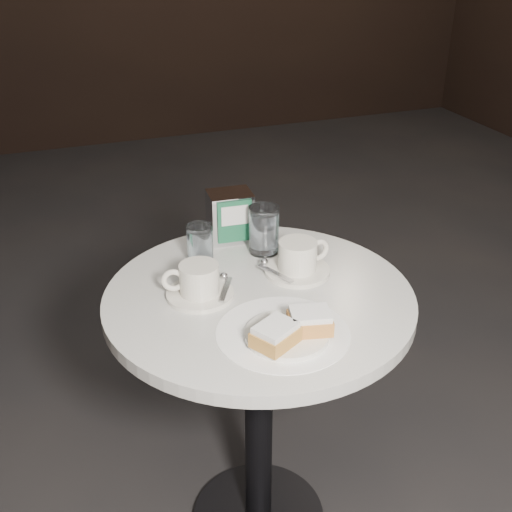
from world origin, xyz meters
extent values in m
cylinder|color=black|center=(0.00, 0.00, 0.36)|extent=(0.07, 0.07, 0.70)
cylinder|color=silver|center=(0.00, 0.00, 0.73)|extent=(0.70, 0.70, 0.03)
cylinder|color=white|center=(-0.01, -0.16, 0.75)|extent=(0.32, 0.32, 0.00)
cylinder|color=silver|center=(-0.01, -0.18, 0.75)|extent=(0.20, 0.20, 0.01)
cube|color=#C3893C|center=(-0.04, -0.21, 0.77)|extent=(0.11, 0.10, 0.03)
cube|color=white|center=(-0.04, -0.21, 0.80)|extent=(0.10, 0.09, 0.01)
cube|color=#D48A41|center=(0.04, -0.19, 0.77)|extent=(0.10, 0.08, 0.03)
cube|color=white|center=(0.04, -0.19, 0.80)|extent=(0.09, 0.08, 0.01)
cylinder|color=silver|center=(-0.13, 0.03, 0.75)|extent=(0.18, 0.18, 0.01)
cylinder|color=silver|center=(-0.13, 0.03, 0.79)|extent=(0.11, 0.11, 0.07)
cylinder|color=brown|center=(-0.13, 0.03, 0.82)|extent=(0.10, 0.10, 0.00)
torus|color=silver|center=(-0.18, 0.05, 0.79)|extent=(0.06, 0.02, 0.05)
cube|color=#BCBCC1|center=(-0.07, 0.02, 0.76)|extent=(0.06, 0.10, 0.00)
sphere|color=silver|center=(-0.06, 0.07, 0.76)|extent=(0.02, 0.02, 0.02)
cylinder|color=silver|center=(0.12, 0.06, 0.75)|extent=(0.18, 0.18, 0.01)
cylinder|color=white|center=(0.12, 0.06, 0.79)|extent=(0.10, 0.10, 0.07)
cylinder|color=#946F51|center=(0.12, 0.06, 0.82)|extent=(0.09, 0.09, 0.00)
torus|color=white|center=(0.18, 0.07, 0.79)|extent=(0.06, 0.02, 0.06)
cube|color=#B8B8BD|center=(0.06, 0.05, 0.76)|extent=(0.05, 0.10, 0.00)
sphere|color=#B8B8BC|center=(0.05, 0.10, 0.76)|extent=(0.02, 0.02, 0.02)
cylinder|color=white|center=(-0.08, 0.18, 0.80)|extent=(0.07, 0.07, 0.10)
cylinder|color=white|center=(-0.08, 0.18, 0.79)|extent=(0.06, 0.06, 0.09)
cylinder|color=white|center=(0.08, 0.19, 0.81)|extent=(0.08, 0.08, 0.12)
cylinder|color=silver|center=(0.08, 0.19, 0.80)|extent=(0.07, 0.07, 0.10)
cube|color=silver|center=(0.03, 0.28, 0.81)|extent=(0.12, 0.10, 0.13)
cube|color=#1B613F|center=(0.02, 0.24, 0.81)|extent=(0.09, 0.01, 0.11)
cube|color=silver|center=(0.02, 0.23, 0.83)|extent=(0.07, 0.01, 0.05)
camera|label=1|loc=(-0.43, -1.15, 1.50)|focal=45.00mm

